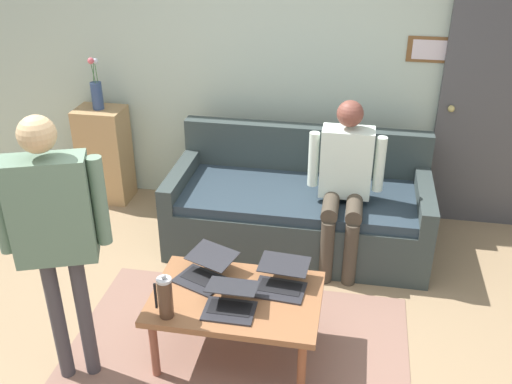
# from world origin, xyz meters

# --- Properties ---
(ground_plane) EXTENTS (7.68, 7.68, 0.00)m
(ground_plane) POSITION_xyz_m (0.00, 0.00, 0.00)
(ground_plane) COLOR #977B59
(area_rug) EXTENTS (2.12, 1.66, 0.01)m
(area_rug) POSITION_xyz_m (0.00, -0.03, 0.00)
(area_rug) COLOR #886353
(area_rug) RESTS_ON ground_plane
(back_wall) EXTENTS (7.04, 0.11, 2.70)m
(back_wall) POSITION_xyz_m (-0.00, -2.20, 1.35)
(back_wall) COLOR #B8C9B7
(back_wall) RESTS_ON ground_plane
(interior_door) EXTENTS (0.82, 0.09, 2.05)m
(interior_door) POSITION_xyz_m (-1.67, -2.11, 1.02)
(interior_door) COLOR #48484C
(interior_door) RESTS_ON ground_plane
(couch) EXTENTS (2.02, 0.92, 0.88)m
(couch) POSITION_xyz_m (-0.22, -1.50, 0.30)
(couch) COLOR #343E3C
(couch) RESTS_ON ground_plane
(coffee_table) EXTENTS (1.01, 0.67, 0.45)m
(coffee_table) POSITION_xyz_m (0.00, -0.13, 0.40)
(coffee_table) COLOR #8F5B38
(coffee_table) RESTS_ON ground_plane
(laptop_left) EXTENTS (0.40, 0.43, 0.13)m
(laptop_left) POSITION_xyz_m (0.23, -0.27, 0.49)
(laptop_left) COLOR #28282D
(laptop_left) RESTS_ON coffee_table
(laptop_center) EXTENTS (0.32, 0.35, 0.13)m
(laptop_center) POSITION_xyz_m (-0.25, -0.26, 0.49)
(laptop_center) COLOR #28282D
(laptop_center) RESTS_ON coffee_table
(laptop_right) EXTENTS (0.29, 0.30, 0.13)m
(laptop_right) POSITION_xyz_m (0.01, -0.01, 0.49)
(laptop_right) COLOR #28282D
(laptop_right) RESTS_ON coffee_table
(french_press) EXTENTS (0.10, 0.08, 0.28)m
(french_press) POSITION_xyz_m (0.35, 0.12, 0.58)
(french_press) COLOR #4C3323
(french_press) RESTS_ON coffee_table
(side_shelf) EXTENTS (0.42, 0.32, 0.88)m
(side_shelf) POSITION_xyz_m (1.61, -1.93, 0.44)
(side_shelf) COLOR tan
(side_shelf) RESTS_ON ground_plane
(flower_vase) EXTENTS (0.10, 0.11, 0.46)m
(flower_vase) POSITION_xyz_m (1.61, -1.93, 1.03)
(flower_vase) COLOR navy
(flower_vase) RESTS_ON side_shelf
(person_standing) EXTENTS (0.57, 0.32, 1.64)m
(person_standing) POSITION_xyz_m (0.89, 0.20, 1.05)
(person_standing) COLOR #433F43
(person_standing) RESTS_ON ground_plane
(person_seated) EXTENTS (0.55, 0.51, 1.28)m
(person_seated) POSITION_xyz_m (-0.57, -1.27, 0.73)
(person_seated) COLOR #433A2E
(person_seated) RESTS_ON ground_plane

